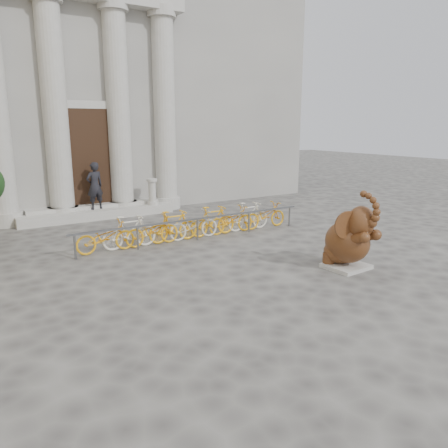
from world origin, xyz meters
TOP-DOWN VIEW (x-y plane):
  - ground at (0.00, 0.00)m, footprint 80.00×80.00m
  - classical_building at (0.00, 14.93)m, footprint 22.00×10.70m
  - entrance_steps at (0.00, 9.40)m, footprint 6.00×1.20m
  - elephant_statue at (3.59, -0.24)m, footprint 1.37×1.54m
  - bike_rack at (1.69, 4.51)m, footprint 8.00×0.53m
  - pedestrian at (-0.05, 9.35)m, footprint 0.75×0.57m
  - balustrade_post at (2.23, 9.10)m, footprint 0.44×0.44m

SIDE VIEW (x-z plane):
  - ground at x=0.00m, z-range 0.00..0.00m
  - entrance_steps at x=0.00m, z-range 0.00..0.36m
  - bike_rack at x=1.69m, z-range 0.00..1.00m
  - elephant_statue at x=3.59m, z-range -0.28..1.77m
  - balustrade_post at x=2.23m, z-range 0.32..1.39m
  - pedestrian at x=-0.05m, z-range 0.36..2.20m
  - classical_building at x=0.00m, z-range -0.02..11.98m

